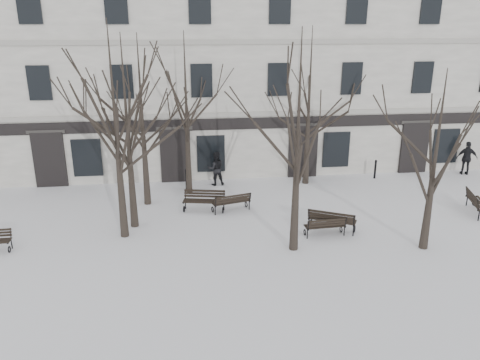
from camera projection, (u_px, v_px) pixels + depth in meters
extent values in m
plane|color=silver|center=(265.00, 242.00, 18.46)|extent=(100.00, 100.00, 0.00)
cube|color=silver|center=(230.00, 69.00, 28.94)|extent=(40.00, 10.00, 11.00)
cube|color=#9A968D|center=(240.00, 114.00, 24.82)|extent=(40.00, 0.12, 0.25)
cube|color=#9A968D|center=(240.00, 42.00, 23.64)|extent=(40.00, 0.12, 0.25)
cube|color=black|center=(240.00, 124.00, 24.97)|extent=(40.00, 0.10, 0.60)
cube|color=black|center=(50.00, 160.00, 24.29)|extent=(1.60, 0.22, 2.90)
cube|color=#2D2B28|center=(46.00, 132.00, 23.78)|extent=(1.90, 0.08, 0.18)
cube|color=black|center=(87.00, 158.00, 24.51)|extent=(1.50, 0.14, 2.00)
cube|color=black|center=(176.00, 156.00, 25.06)|extent=(1.60, 0.22, 2.90)
cube|color=#2D2B28|center=(174.00, 128.00, 24.54)|extent=(1.90, 0.08, 0.18)
cube|color=black|center=(211.00, 154.00, 25.28)|extent=(1.50, 0.14, 2.00)
cube|color=black|center=(303.00, 151.00, 25.88)|extent=(1.60, 0.22, 2.90)
cube|color=#2D2B28|center=(304.00, 125.00, 25.37)|extent=(1.90, 0.08, 0.18)
cube|color=black|center=(336.00, 149.00, 26.10)|extent=(1.50, 0.14, 2.00)
cube|color=black|center=(414.00, 148.00, 26.65)|extent=(1.60, 0.22, 2.90)
cube|color=#2D2B28|center=(417.00, 122.00, 26.14)|extent=(1.90, 0.08, 0.18)
cube|color=black|center=(445.00, 146.00, 26.87)|extent=(1.50, 0.14, 2.00)
cube|color=black|center=(39.00, 83.00, 23.05)|extent=(1.10, 0.14, 1.70)
cube|color=black|center=(29.00, 5.00, 21.90)|extent=(1.10, 0.14, 1.70)
cube|color=black|center=(122.00, 82.00, 23.52)|extent=(1.10, 0.14, 1.70)
cube|color=black|center=(116.00, 5.00, 22.37)|extent=(1.10, 0.14, 1.70)
cube|color=black|center=(202.00, 81.00, 23.99)|extent=(1.10, 0.14, 1.70)
cube|color=black|center=(200.00, 6.00, 22.85)|extent=(1.10, 0.14, 1.70)
cube|color=black|center=(278.00, 79.00, 24.46)|extent=(1.10, 0.14, 1.70)
cube|color=black|center=(280.00, 6.00, 23.32)|extent=(1.10, 0.14, 1.70)
cube|color=black|center=(352.00, 78.00, 24.93)|extent=(1.10, 0.14, 1.70)
cube|color=black|center=(357.00, 7.00, 23.79)|extent=(1.10, 0.14, 1.70)
cube|color=black|center=(422.00, 77.00, 25.40)|extent=(1.10, 0.14, 1.70)
cube|color=black|center=(431.00, 7.00, 24.26)|extent=(1.10, 0.14, 1.70)
cone|color=black|center=(122.00, 195.00, 18.41)|extent=(0.34, 0.34, 3.52)
cone|color=black|center=(132.00, 189.00, 19.37)|extent=(0.34, 0.34, 3.31)
cone|color=black|center=(295.00, 207.00, 17.33)|extent=(0.34, 0.34, 3.40)
cone|color=black|center=(428.00, 214.00, 17.51)|extent=(0.34, 0.34, 2.84)
cone|color=black|center=(146.00, 171.00, 21.83)|extent=(0.34, 0.34, 3.29)
cone|color=black|center=(188.00, 161.00, 23.42)|extent=(0.34, 0.34, 3.31)
cone|color=black|center=(307.00, 153.00, 24.70)|extent=(0.34, 0.34, 3.41)
torus|color=black|center=(9.00, 249.00, 17.55)|extent=(0.05, 0.27, 0.26)
cylinder|color=black|center=(12.00, 244.00, 17.83)|extent=(0.05, 0.05, 0.41)
cube|color=black|center=(9.00, 241.00, 17.61)|extent=(0.06, 0.50, 0.05)
cylinder|color=black|center=(11.00, 234.00, 17.78)|extent=(0.04, 0.13, 0.45)
torus|color=black|center=(341.00, 229.00, 19.25)|extent=(0.06, 0.27, 0.27)
cylinder|color=black|center=(344.00, 231.00, 18.92)|extent=(0.05, 0.05, 0.41)
cube|color=black|center=(343.00, 225.00, 19.01)|extent=(0.07, 0.51, 0.05)
torus|color=black|center=(305.00, 232.00, 18.99)|extent=(0.06, 0.27, 0.27)
cylinder|color=black|center=(307.00, 234.00, 18.66)|extent=(0.05, 0.05, 0.41)
cube|color=black|center=(306.00, 228.00, 18.74)|extent=(0.07, 0.51, 0.05)
cube|color=black|center=(323.00, 224.00, 19.06)|extent=(1.65, 0.17, 0.03)
cube|color=black|center=(324.00, 225.00, 18.94)|extent=(1.65, 0.17, 0.03)
cube|color=black|center=(325.00, 226.00, 18.82)|extent=(1.65, 0.17, 0.03)
cube|color=black|center=(326.00, 228.00, 18.70)|extent=(1.65, 0.17, 0.03)
cube|color=black|center=(327.00, 225.00, 18.63)|extent=(1.65, 0.12, 0.08)
cube|color=black|center=(327.00, 223.00, 18.57)|extent=(1.65, 0.12, 0.08)
cube|color=black|center=(328.00, 220.00, 18.52)|extent=(1.65, 0.12, 0.08)
cylinder|color=black|center=(346.00, 223.00, 18.73)|extent=(0.04, 0.13, 0.46)
cylinder|color=black|center=(308.00, 226.00, 18.46)|extent=(0.04, 0.13, 0.46)
torus|color=black|center=(355.00, 229.00, 19.25)|extent=(0.20, 0.30, 0.31)
cylinder|color=black|center=(353.00, 231.00, 18.88)|extent=(0.05, 0.05, 0.48)
cube|color=black|center=(355.00, 223.00, 18.97)|extent=(0.33, 0.55, 0.05)
torus|color=black|center=(311.00, 222.00, 19.88)|extent=(0.20, 0.30, 0.31)
cylinder|color=black|center=(309.00, 224.00, 19.51)|extent=(0.05, 0.05, 0.48)
cube|color=black|center=(310.00, 217.00, 19.60)|extent=(0.33, 0.55, 0.05)
cube|color=black|center=(333.00, 217.00, 19.49)|extent=(1.75, 1.01, 0.04)
cube|color=black|center=(332.00, 219.00, 19.36)|extent=(1.75, 1.01, 0.04)
cube|color=black|center=(332.00, 220.00, 19.22)|extent=(1.75, 1.01, 0.04)
cube|color=black|center=(331.00, 221.00, 19.09)|extent=(1.75, 1.01, 0.04)
cube|color=black|center=(331.00, 219.00, 19.01)|extent=(1.72, 0.96, 0.10)
cube|color=black|center=(331.00, 216.00, 18.95)|extent=(1.72, 0.96, 0.10)
cube|color=black|center=(331.00, 213.00, 18.88)|extent=(1.72, 0.96, 0.10)
cylinder|color=black|center=(354.00, 221.00, 18.66)|extent=(0.11, 0.16, 0.53)
cylinder|color=black|center=(309.00, 214.00, 19.29)|extent=(0.11, 0.16, 0.53)
torus|color=black|center=(184.00, 209.00, 21.31)|extent=(0.11, 0.31, 0.31)
cylinder|color=black|center=(185.00, 204.00, 21.64)|extent=(0.05, 0.05, 0.47)
cube|color=black|center=(185.00, 201.00, 21.38)|extent=(0.17, 0.58, 0.05)
torus|color=black|center=(223.00, 210.00, 21.18)|extent=(0.11, 0.31, 0.31)
cylinder|color=black|center=(224.00, 205.00, 21.51)|extent=(0.05, 0.05, 0.47)
cube|color=black|center=(223.00, 202.00, 21.26)|extent=(0.17, 0.58, 0.05)
cube|color=black|center=(203.00, 203.00, 21.10)|extent=(1.87, 0.47, 0.04)
cube|color=black|center=(204.00, 202.00, 21.24)|extent=(1.87, 0.47, 0.04)
cube|color=black|center=(204.00, 201.00, 21.37)|extent=(1.87, 0.47, 0.04)
cube|color=black|center=(205.00, 199.00, 21.51)|extent=(1.87, 0.47, 0.04)
cube|color=black|center=(205.00, 196.00, 21.51)|extent=(1.86, 0.41, 0.09)
cube|color=black|center=(205.00, 194.00, 21.49)|extent=(1.86, 0.41, 0.09)
cube|color=black|center=(205.00, 191.00, 21.47)|extent=(1.86, 0.41, 0.09)
cylinder|color=black|center=(185.00, 195.00, 21.58)|extent=(0.07, 0.16, 0.52)
cylinder|color=black|center=(224.00, 196.00, 21.45)|extent=(0.07, 0.16, 0.52)
torus|color=black|center=(246.00, 204.00, 21.90)|extent=(0.12, 0.29, 0.28)
cylinder|color=black|center=(249.00, 205.00, 21.56)|extent=(0.05, 0.05, 0.44)
cube|color=black|center=(248.00, 199.00, 21.65)|extent=(0.19, 0.53, 0.05)
torus|color=black|center=(213.00, 210.00, 21.28)|extent=(0.12, 0.29, 0.28)
cylinder|color=black|center=(215.00, 211.00, 20.94)|extent=(0.05, 0.05, 0.44)
cube|color=black|center=(214.00, 205.00, 21.03)|extent=(0.19, 0.53, 0.05)
cube|color=black|center=(229.00, 200.00, 21.52)|extent=(1.72, 0.57, 0.03)
cube|color=black|center=(230.00, 201.00, 21.40)|extent=(1.72, 0.57, 0.03)
cube|color=black|center=(231.00, 202.00, 21.28)|extent=(1.72, 0.57, 0.03)
cube|color=black|center=(233.00, 203.00, 21.16)|extent=(1.72, 0.57, 0.03)
cube|color=black|center=(233.00, 201.00, 21.09)|extent=(1.71, 0.52, 0.09)
cube|color=black|center=(233.00, 198.00, 21.03)|extent=(1.71, 0.52, 0.09)
cube|color=black|center=(233.00, 196.00, 20.97)|extent=(1.71, 0.52, 0.09)
cylinder|color=black|center=(250.00, 197.00, 21.36)|extent=(0.08, 0.15, 0.49)
cylinder|color=black|center=(216.00, 202.00, 20.74)|extent=(0.08, 0.15, 0.49)
cylinder|color=black|center=(479.00, 216.00, 20.34)|extent=(0.05, 0.05, 0.48)
torus|color=black|center=(475.00, 203.00, 22.01)|extent=(0.31, 0.14, 0.31)
cylinder|color=black|center=(467.00, 201.00, 22.04)|extent=(0.05, 0.05, 0.48)
cube|color=black|center=(472.00, 196.00, 21.93)|extent=(0.58, 0.22, 0.05)
cube|color=black|center=(480.00, 203.00, 21.06)|extent=(0.65, 1.87, 0.04)
cube|color=black|center=(477.00, 203.00, 21.09)|extent=(0.65, 1.87, 0.04)
cube|color=black|center=(473.00, 203.00, 21.11)|extent=(0.65, 1.87, 0.04)
cube|color=black|center=(473.00, 200.00, 21.07)|extent=(0.60, 1.85, 0.10)
cube|color=black|center=(472.00, 197.00, 21.04)|extent=(0.60, 1.85, 0.10)
cube|color=black|center=(472.00, 194.00, 21.00)|extent=(0.60, 1.85, 0.10)
cylinder|color=black|center=(478.00, 206.00, 20.21)|extent=(0.16, 0.09, 0.53)
cylinder|color=black|center=(466.00, 192.00, 21.91)|extent=(0.16, 0.09, 0.53)
cylinder|color=black|center=(187.00, 180.00, 24.12)|extent=(0.12, 0.12, 1.03)
sphere|color=black|center=(186.00, 170.00, 23.95)|extent=(0.14, 0.14, 0.14)
cylinder|color=black|center=(375.00, 170.00, 25.87)|extent=(0.12, 0.12, 0.97)
sphere|color=black|center=(376.00, 161.00, 25.70)|extent=(0.14, 0.14, 0.14)
imported|color=black|center=(216.00, 185.00, 24.99)|extent=(0.95, 0.77, 1.81)
imported|color=black|center=(464.00, 174.00, 26.72)|extent=(1.21, 0.79, 1.91)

